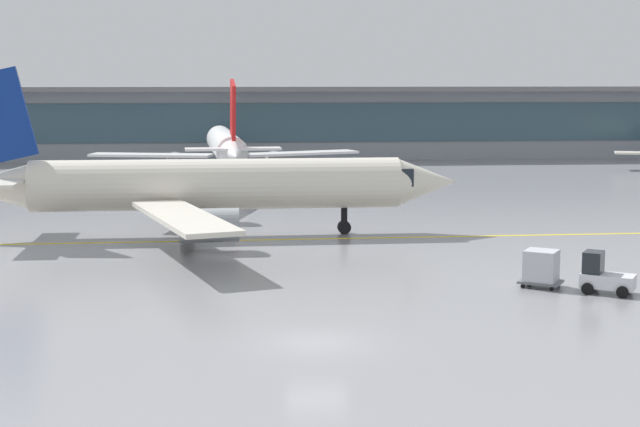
% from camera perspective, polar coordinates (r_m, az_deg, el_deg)
% --- Properties ---
extents(ground_plane, '(400.00, 400.00, 0.00)m').
position_cam_1_polar(ground_plane, '(40.10, -0.21, -7.62)').
color(ground_plane, gray).
extents(taxiway_centreline_stripe, '(109.99, 2.25, 0.01)m').
position_cam_1_polar(taxiway_centreline_stripe, '(64.85, -6.06, -1.60)').
color(taxiway_centreline_stripe, yellow).
rests_on(taxiway_centreline_stripe, ground_plane).
extents(terminal_concourse, '(216.03, 11.00, 9.60)m').
position_cam_1_polar(terminal_concourse, '(129.90, -3.60, 5.43)').
color(terminal_concourse, '#8C939E').
rests_on(terminal_concourse, ground_plane).
extents(gate_airplane_1, '(29.88, 32.21, 10.66)m').
position_cam_1_polar(gate_airplane_1, '(108.29, -5.59, 3.98)').
color(gate_airplane_1, white).
rests_on(gate_airplane_1, ground_plane).
extents(taxiing_regional_jet, '(34.75, 32.39, 11.54)m').
position_cam_1_polar(taxiing_regional_jet, '(66.36, -6.46, 1.63)').
color(taxiing_regional_jet, silver).
rests_on(taxiing_regional_jet, ground_plane).
extents(baggage_tug, '(2.95, 2.59, 2.10)m').
position_cam_1_polar(baggage_tug, '(50.88, 16.38, -3.54)').
color(baggage_tug, silver).
rests_on(baggage_tug, ground_plane).
extents(cargo_dolly_lead, '(2.63, 2.47, 1.94)m').
position_cam_1_polar(cargo_dolly_lead, '(51.50, 12.91, -3.10)').
color(cargo_dolly_lead, '#595B60').
rests_on(cargo_dolly_lead, ground_plane).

